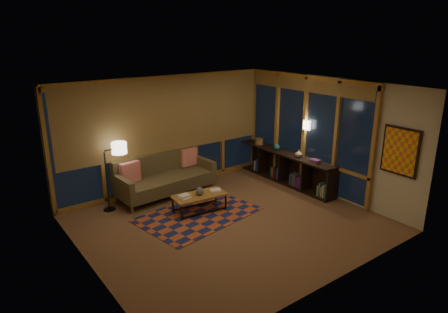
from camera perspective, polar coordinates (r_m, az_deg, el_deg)
floor at (r=8.08m, az=0.75°, el=-9.41°), size 5.50×5.00×0.01m
ceiling at (r=7.27m, az=0.84°, el=9.93°), size 5.50×5.00×0.01m
walls at (r=7.56m, az=0.79°, el=-0.26°), size 5.51×5.01×2.70m
window_wall_back at (r=9.54m, az=-8.10°, el=3.33°), size 5.30×0.16×2.60m
window_wall_right at (r=9.75m, az=11.26°, el=3.48°), size 0.16×3.70×2.60m
wall_art at (r=8.37m, az=23.85°, el=0.68°), size 0.06×0.74×0.94m
wall_sconce at (r=9.56m, az=11.75°, el=4.41°), size 0.12×0.18×0.22m
sofa at (r=9.29m, az=-8.34°, el=-2.79°), size 2.32×1.06×0.93m
pillow_left at (r=8.99m, az=-13.26°, el=-2.27°), size 0.46×0.20×0.45m
pillow_right at (r=9.83m, az=-5.09°, el=-0.21°), size 0.44×0.16×0.43m
area_rug at (r=8.41m, az=-3.73°, el=-8.26°), size 2.61×1.95×0.01m
coffee_table at (r=8.50m, az=-3.52°, el=-6.63°), size 1.18×0.64×0.38m
book_stack_a at (r=8.27m, az=-5.71°, el=-5.70°), size 0.25×0.20×0.07m
book_stack_b at (r=8.56m, az=-1.22°, el=-4.89°), size 0.26×0.24×0.04m
ceramic_pot at (r=8.38m, az=-3.50°, el=-4.94°), size 0.19×0.19×0.17m
floor_lamp at (r=8.68m, az=-16.42°, el=-2.99°), size 0.50×0.35×1.45m
bookshelf at (r=10.15m, az=8.56°, el=-1.51°), size 0.40×3.07×0.77m
basket at (r=10.65m, az=5.03°, el=2.16°), size 0.25×0.25×0.16m
teal_bowl at (r=10.20m, az=7.56°, el=1.36°), size 0.16×0.16×0.15m
vase at (r=9.70m, az=10.62°, el=0.43°), size 0.21×0.21×0.18m
shelf_book_stack at (r=9.39m, az=12.91°, el=-0.65°), size 0.17×0.24×0.07m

